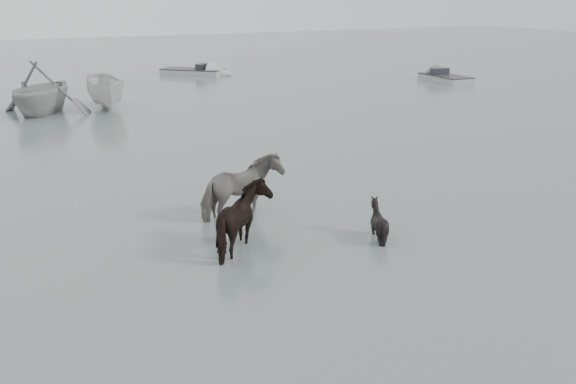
% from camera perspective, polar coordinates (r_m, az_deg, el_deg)
% --- Properties ---
extents(ground, '(140.00, 140.00, 0.00)m').
position_cam_1_polar(ground, '(13.39, -1.07, -6.16)').
color(ground, '#586861').
rests_on(ground, ground).
extents(pony_pinto, '(2.23, 1.37, 1.76)m').
position_cam_1_polar(pony_pinto, '(15.76, -4.18, 0.87)').
color(pony_pinto, black).
rests_on(pony_pinto, ground).
extents(pony_dark, '(1.80, 1.95, 1.63)m').
position_cam_1_polar(pony_dark, '(13.70, -3.77, -1.99)').
color(pony_dark, black).
rests_on(pony_dark, ground).
extents(pony_black, '(1.31, 1.26, 1.12)m').
position_cam_1_polar(pony_black, '(14.64, 8.05, -1.88)').
color(pony_black, black).
rests_on(pony_black, ground).
extents(rowboat_trail, '(6.15, 6.33, 2.54)m').
position_cam_1_polar(rowboat_trail, '(31.36, -21.12, 8.81)').
color(rowboat_trail, '#A7AAA7').
rests_on(rowboat_trail, ground).
extents(boat_small, '(2.04, 4.56, 1.71)m').
position_cam_1_polar(boat_small, '(31.97, -15.87, 8.70)').
color(boat_small, silver).
rests_on(boat_small, ground).
extents(skiff_port, '(1.85, 5.09, 0.75)m').
position_cam_1_polar(skiff_port, '(41.36, 13.83, 10.04)').
color(skiff_port, '#9B9D9B').
rests_on(skiff_port, ground).
extents(skiff_mid, '(5.27, 5.07, 0.75)m').
position_cam_1_polar(skiff_mid, '(43.98, -8.48, 10.77)').
color(skiff_mid, '#A6A9A7').
rests_on(skiff_mid, ground).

